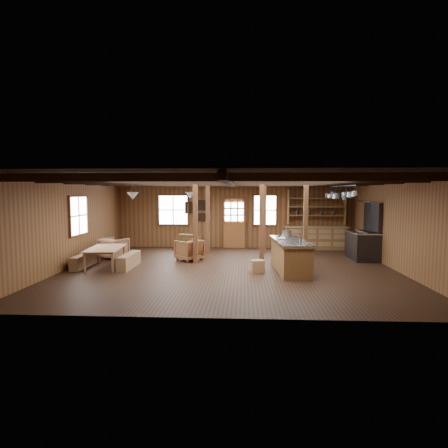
# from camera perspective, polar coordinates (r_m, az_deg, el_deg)

# --- Properties ---
(room) EXTENTS (10.04, 9.04, 2.84)m
(room) POSITION_cam_1_polar(r_m,az_deg,el_deg) (11.39, 0.97, 0.03)
(room) COLOR black
(room) RESTS_ON ground
(ceiling_joists) EXTENTS (9.80, 8.82, 0.18)m
(ceiling_joists) POSITION_cam_1_polar(r_m,az_deg,el_deg) (11.53, 1.01, 6.46)
(ceiling_joists) COLOR black
(ceiling_joists) RESTS_ON ceiling
(timber_posts) EXTENTS (3.95, 2.35, 2.80)m
(timber_posts) POSITION_cam_1_polar(r_m,az_deg,el_deg) (13.45, 3.51, 0.77)
(timber_posts) COLOR #422312
(timber_posts) RESTS_ON floor
(back_door) EXTENTS (1.02, 0.08, 2.15)m
(back_door) POSITION_cam_1_polar(r_m,az_deg,el_deg) (15.86, 1.55, -0.47)
(back_door) COLOR brown
(back_door) RESTS_ON floor
(window_back_left) EXTENTS (1.32, 0.06, 1.32)m
(window_back_left) POSITION_cam_1_polar(r_m,az_deg,el_deg) (16.10, -7.74, 2.13)
(window_back_left) COLOR white
(window_back_left) RESTS_ON wall_back
(window_back_right) EXTENTS (1.02, 0.06, 1.32)m
(window_back_right) POSITION_cam_1_polar(r_m,az_deg,el_deg) (15.84, 6.27, 2.10)
(window_back_right) COLOR white
(window_back_right) RESTS_ON wall_back
(window_left) EXTENTS (0.14, 1.24, 1.32)m
(window_left) POSITION_cam_1_polar(r_m,az_deg,el_deg) (13.02, -21.32, 1.19)
(window_left) COLOR white
(window_left) RESTS_ON wall_back
(notice_boards) EXTENTS (1.08, 0.03, 0.90)m
(notice_boards) POSITION_cam_1_polar(r_m,az_deg,el_deg) (15.92, -3.84, 2.28)
(notice_boards) COLOR silver
(notice_boards) RESTS_ON wall_back
(back_counter) EXTENTS (2.55, 0.60, 2.45)m
(back_counter) POSITION_cam_1_polar(r_m,az_deg,el_deg) (15.92, 13.86, -1.60)
(back_counter) COLOR brown
(back_counter) RESTS_ON floor
(pendant_lamps) EXTENTS (1.86, 2.36, 0.66)m
(pendant_lamps) POSITION_cam_1_polar(r_m,az_deg,el_deg) (12.62, -9.15, 4.32)
(pendant_lamps) COLOR #2A2A2C
(pendant_lamps) RESTS_ON ceiling
(pot_rack) EXTENTS (0.42, 3.00, 0.43)m
(pot_rack) POSITION_cam_1_polar(r_m,az_deg,el_deg) (11.87, 17.69, 4.31)
(pot_rack) COLOR #2A2A2C
(pot_rack) RESTS_ON ceiling
(kitchen_island) EXTENTS (1.05, 2.55, 1.20)m
(kitchen_island) POSITION_cam_1_polar(r_m,az_deg,el_deg) (11.36, 10.06, -4.75)
(kitchen_island) COLOR brown
(kitchen_island) RESTS_ON floor
(step_stool) EXTENTS (0.48, 0.39, 0.37)m
(step_stool) POSITION_cam_1_polar(r_m,az_deg,el_deg) (11.12, 5.09, -6.44)
(step_stool) COLOR olive
(step_stool) RESTS_ON floor
(commercial_range) EXTENTS (0.85, 1.67, 2.06)m
(commercial_range) POSITION_cam_1_polar(r_m,az_deg,el_deg) (14.09, 20.54, -2.38)
(commercial_range) COLOR #2A2A2C
(commercial_range) RESTS_ON floor
(dining_table) EXTENTS (1.17, 1.86, 0.62)m
(dining_table) POSITION_cam_1_polar(r_m,az_deg,el_deg) (12.39, -17.43, -4.88)
(dining_table) COLOR #9C6E46
(dining_table) RESTS_ON floor
(bench_wall) EXTENTS (0.28, 1.49, 0.41)m
(bench_wall) POSITION_cam_1_polar(r_m,az_deg,el_deg) (12.68, -20.61, -5.23)
(bench_wall) COLOR olive
(bench_wall) RESTS_ON floor
(bench_aisle) EXTENTS (0.29, 1.57, 0.43)m
(bench_aisle) POSITION_cam_1_polar(r_m,az_deg,el_deg) (12.17, -14.25, -5.43)
(bench_aisle) COLOR olive
(bench_aisle) RESTS_ON floor
(armchair_a) EXTENTS (1.11, 1.11, 0.73)m
(armchair_a) POSITION_cam_1_polar(r_m,az_deg,el_deg) (13.04, -5.30, -3.96)
(armchair_a) COLOR brown
(armchair_a) RESTS_ON floor
(armchair_b) EXTENTS (0.97, 0.98, 0.69)m
(armchair_b) POSITION_cam_1_polar(r_m,az_deg,el_deg) (15.32, -5.00, -2.69)
(armchair_b) COLOR brown
(armchair_b) RESTS_ON floor
(armchair_c) EXTENTS (1.07, 1.08, 0.75)m
(armchair_c) POSITION_cam_1_polar(r_m,az_deg,el_deg) (13.88, -16.42, -3.55)
(armchair_c) COLOR brown
(armchair_c) RESTS_ON floor
(counter_pot) EXTENTS (0.32, 0.32, 0.19)m
(counter_pot) POSITION_cam_1_polar(r_m,az_deg,el_deg) (12.27, 9.47, -1.39)
(counter_pot) COLOR silver
(counter_pot) RESTS_ON kitchen_island
(bowl) EXTENTS (0.28, 0.28, 0.06)m
(bowl) POSITION_cam_1_polar(r_m,az_deg,el_deg) (11.32, 8.76, -2.25)
(bowl) COLOR silver
(bowl) RESTS_ON kitchen_island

